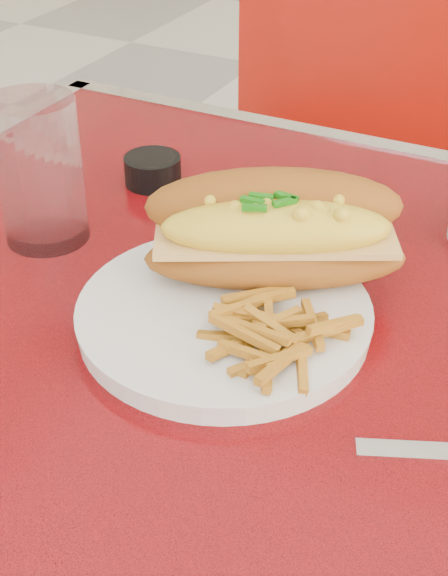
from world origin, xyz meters
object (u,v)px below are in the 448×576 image
at_px(diner_table, 357,467).
at_px(water_tumbler, 39,172).
at_px(fork, 269,334).
at_px(sauce_cup_left, 153,169).
at_px(mac_hoagie, 275,231).
at_px(dinner_plate, 224,315).

xyz_separation_m(diner_table, water_tumbler, (-0.36, 0.01, 0.24)).
bearing_deg(fork, water_tumbler, 66.74).
bearing_deg(fork, sauce_cup_left, 38.50).
bearing_deg(diner_table, mac_hoagie, 163.60).
xyz_separation_m(fork, water_tumbler, (-0.29, 0.07, 0.06)).
bearing_deg(sauce_cup_left, water_tumbler, -102.36).
relative_size(dinner_plate, fork, 1.92).
height_order(dinner_plate, sauce_cup_left, sauce_cup_left).
bearing_deg(mac_hoagie, dinner_plate, -129.48).
height_order(diner_table, water_tumbler, water_tumbler).
distance_m(diner_table, sauce_cup_left, 0.41).
bearing_deg(water_tumbler, sauce_cup_left, 77.64).
height_order(dinner_plate, mac_hoagie, mac_hoagie).
relative_size(diner_table, mac_hoagie, 4.58).
xyz_separation_m(sauce_cup_left, water_tumbler, (-0.03, -0.16, 0.06)).
bearing_deg(water_tumbler, fork, -13.87).
distance_m(dinner_plate, mac_hoagie, 0.09).
bearing_deg(mac_hoagie, water_tumbler, 157.08).
xyz_separation_m(dinner_plate, fork, (0.05, -0.02, 0.01)).
relative_size(diner_table, water_tumbler, 8.03).
bearing_deg(fork, dinner_plate, 61.83).
bearing_deg(fork, mac_hoagie, 12.35).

